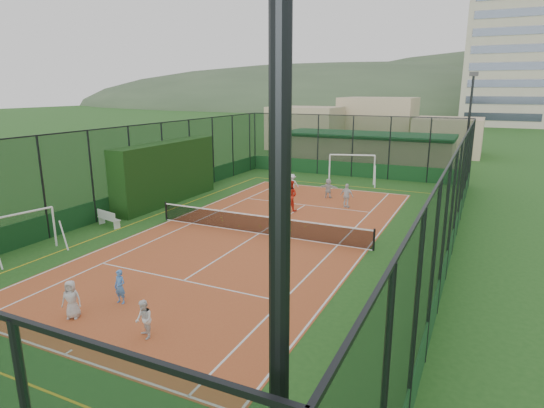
{
  "coord_description": "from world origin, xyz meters",
  "views": [
    {
      "loc": [
        9.89,
        -19.47,
        7.12
      ],
      "look_at": [
        0.0,
        1.51,
        1.2
      ],
      "focal_mm": 30.0,
      "sensor_mm": 36.0,
      "label": 1
    }
  ],
  "objects": [
    {
      "name": "child_near_left",
      "position": [
        -1.47,
        -10.27,
        0.64
      ],
      "size": [
        0.73,
        0.63,
        1.26
      ],
      "primitive_type": "imported",
      "rotation": [
        0.0,
        0.0,
        0.45
      ],
      "color": "silver",
      "rests_on": "court_slab"
    },
    {
      "name": "ground",
      "position": [
        0.0,
        0.0,
        0.0
      ],
      "size": [
        300.0,
        300.0,
        0.0
      ],
      "primitive_type": "plane",
      "color": "#22521C",
      "rests_on": "ground"
    },
    {
      "name": "child_far_left",
      "position": [
        -1.96,
        8.99,
        0.7
      ],
      "size": [
        1.02,
        0.93,
        1.37
      ],
      "primitive_type": "imported",
      "rotation": [
        0.0,
        0.0,
        3.76
      ],
      "color": "silver",
      "rests_on": "court_slab"
    },
    {
      "name": "tennis_net",
      "position": [
        0.0,
        0.0,
        0.53
      ],
      "size": [
        11.67,
        0.12,
        1.06
      ],
      "primitive_type": null,
      "color": "black",
      "rests_on": "ground"
    },
    {
      "name": "court_slab",
      "position": [
        0.0,
        0.0,
        0.01
      ],
      "size": [
        11.17,
        23.97,
        0.01
      ],
      "primitive_type": "cube",
      "color": "#AA4725",
      "rests_on": "ground"
    },
    {
      "name": "child_near_right",
      "position": [
        1.42,
        -10.25,
        0.6
      ],
      "size": [
        0.72,
        0.69,
        1.18
      ],
      "primitive_type": "imported",
      "rotation": [
        0.0,
        0.0,
        -0.6
      ],
      "color": "white",
      "rests_on": "court_slab"
    },
    {
      "name": "apartment_tower",
      "position": [
        12.0,
        82.0,
        15.0
      ],
      "size": [
        15.0,
        12.0,
        30.0
      ],
      "primitive_type": "cube",
      "color": "beige",
      "rests_on": "ground"
    },
    {
      "name": "clubhouse",
      "position": [
        0.0,
        22.0,
        1.57
      ],
      "size": [
        15.2,
        7.2,
        3.15
      ],
      "primitive_type": null,
      "color": "tan",
      "rests_on": "ground"
    },
    {
      "name": "white_bench",
      "position": [
        -7.8,
        -2.24,
        0.45
      ],
      "size": [
        1.65,
        0.78,
        0.9
      ],
      "primitive_type": null,
      "rotation": [
        0.0,
        0.0,
        -0.22
      ],
      "color": "white",
      "rests_on": "ground"
    },
    {
      "name": "child_far_right",
      "position": [
        2.52,
        6.9,
        0.76
      ],
      "size": [
        0.94,
        0.56,
        1.49
      ],
      "primitive_type": "imported",
      "rotation": [
        0.0,
        0.0,
        2.9
      ],
      "color": "silver",
      "rests_on": "court_slab"
    },
    {
      "name": "perimeter_fence",
      "position": [
        0.0,
        0.0,
        2.5
      ],
      "size": [
        18.12,
        34.12,
        5.0
      ],
      "primitive_type": null,
      "color": "black",
      "rests_on": "ground"
    },
    {
      "name": "coach",
      "position": [
        -0.34,
        4.76,
        0.94
      ],
      "size": [
        0.92,
        0.72,
        1.85
      ],
      "primitive_type": "imported",
      "rotation": [
        0.0,
        0.0,
        3.12
      ],
      "color": "red",
      "rests_on": "court_slab"
    },
    {
      "name": "hedge_left",
      "position": [
        -8.3,
        3.39,
        1.92
      ],
      "size": [
        1.32,
        8.8,
        3.85
      ],
      "primitive_type": "cube",
      "color": "black",
      "rests_on": "ground"
    },
    {
      "name": "child_far_back",
      "position": [
        0.68,
        8.89,
        0.66
      ],
      "size": [
        1.23,
        0.44,
        1.31
      ],
      "primitive_type": "imported",
      "rotation": [
        0.0,
        0.0,
        3.19
      ],
      "color": "silver",
      "rests_on": "court_slab"
    },
    {
      "name": "tennis_balls",
      "position": [
        -0.78,
        1.21,
        0.04
      ],
      "size": [
        4.97,
        1.51,
        0.07
      ],
      "color": "#CCE033",
      "rests_on": "court_slab"
    },
    {
      "name": "distant_hills",
      "position": [
        0.0,
        150.0,
        0.0
      ],
      "size": [
        200.0,
        60.0,
        24.0
      ],
      "primitive_type": null,
      "color": "#384C33",
      "rests_on": "ground"
    },
    {
      "name": "futsal_goal_far",
      "position": [
        0.85,
        13.95,
        1.12
      ],
      "size": [
        3.61,
        2.02,
        2.24
      ],
      "primitive_type": null,
      "rotation": [
        0.0,
        0.0,
        0.31
      ],
      "color": "white",
      "rests_on": "ground"
    },
    {
      "name": "child_near_mid",
      "position": [
        -0.82,
        -8.82,
        0.6
      ],
      "size": [
        0.43,
        0.29,
        1.19
      ],
      "primitive_type": "imported",
      "rotation": [
        0.0,
        0.0,
        -0.0
      ],
      "color": "#4C89D8",
      "rests_on": "court_slab"
    },
    {
      "name": "floodlight_ne",
      "position": [
        8.6,
        16.6,
        4.12
      ],
      "size": [
        0.6,
        0.26,
        8.25
      ],
      "primitive_type": null,
      "color": "black",
      "rests_on": "ground"
    },
    {
      "name": "futsal_goal_near",
      "position": [
        -7.99,
        -7.04,
        0.94
      ],
      "size": [
        3.02,
        1.41,
        1.88
      ],
      "primitive_type": null,
      "rotation": [
        0.0,
        0.0,
        1.37
      ],
      "color": "white",
      "rests_on": "ground"
    }
  ]
}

